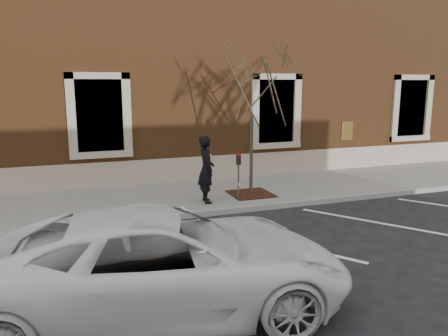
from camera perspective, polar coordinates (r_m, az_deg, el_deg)
name	(u,v)px	position (r m, az deg, el deg)	size (l,w,h in m)	color
ground	(232,213)	(11.64, 1.01, -5.86)	(120.00, 120.00, 0.00)	#28282B
sidewalk_near	(211,194)	(13.21, -1.70, -3.46)	(40.00, 3.50, 0.15)	gray
curb_near	(232,210)	(11.58, 1.10, -5.57)	(40.00, 0.12, 0.15)	#9E9E99
parking_stripes	(268,240)	(9.73, 5.71, -9.36)	(28.00, 4.40, 0.01)	silver
building_civic	(165,68)	(18.58, -7.72, 12.84)	(40.00, 8.62, 8.00)	brown
man	(206,169)	(11.88, -2.33, -0.18)	(0.67, 0.44, 1.85)	black
parking_meter	(239,168)	(12.18, 1.91, 0.06)	(0.12, 0.09, 1.32)	#595B60
tree_grate	(251,194)	(12.94, 3.53, -3.38)	(1.20, 1.20, 0.03)	#3C1C13
sapling	(252,89)	(12.53, 3.70, 10.20)	(2.62, 2.62, 4.37)	#493D2C
white_truck	(163,262)	(6.69, -8.01, -12.04)	(2.58, 5.60, 1.55)	white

